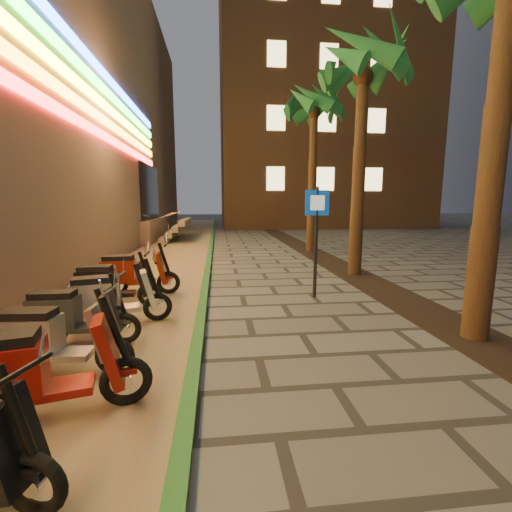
{
  "coord_description": "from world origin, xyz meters",
  "views": [
    {
      "loc": [
        -0.55,
        -2.9,
        2.21
      ],
      "look_at": [
        0.16,
        3.44,
        1.2
      ],
      "focal_mm": 24.0,
      "sensor_mm": 36.0,
      "label": 1
    }
  ],
  "objects": [
    {
      "name": "pedestrian_sign",
      "position": [
        1.68,
        4.67,
        1.65
      ],
      "size": [
        0.56,
        0.11,
        2.55
      ],
      "rotation": [
        0.0,
        0.0,
        0.09
      ],
      "color": "black",
      "rests_on": "ground"
    },
    {
      "name": "scooter_9",
      "position": [
        -2.81,
        4.32,
        0.52
      ],
      "size": [
        1.7,
        0.59,
        1.19
      ],
      "rotation": [
        0.0,
        0.0,
        0.06
      ],
      "color": "black",
      "rests_on": "ground"
    },
    {
      "name": "scooter_7",
      "position": [
        -2.8,
        2.42,
        0.5
      ],
      "size": [
        1.61,
        0.57,
        1.14
      ],
      "rotation": [
        0.0,
        0.0,
        -0.01
      ],
      "color": "black",
      "rests_on": "ground"
    },
    {
      "name": "planting_strip",
      "position": [
        3.6,
        5.0,
        0.01
      ],
      "size": [
        1.2,
        40.0,
        0.02
      ],
      "primitive_type": "cube",
      "color": "black",
      "rests_on": "ground"
    },
    {
      "name": "ground",
      "position": [
        0.0,
        0.0,
        0.0
      ],
      "size": [
        120.0,
        120.0,
        0.0
      ],
      "primitive_type": "plane",
      "color": "#474442",
      "rests_on": "ground"
    },
    {
      "name": "scooter_6",
      "position": [
        -2.67,
        1.46,
        0.5
      ],
      "size": [
        1.64,
        0.57,
        1.15
      ],
      "rotation": [
        0.0,
        0.0,
        -0.06
      ],
      "color": "black",
      "rests_on": "ground"
    },
    {
      "name": "palm_c",
      "position": [
        3.6,
        7.0,
        5.73
      ],
      "size": [
        2.97,
        3.02,
        6.91
      ],
      "color": "#472D19",
      "rests_on": "ground"
    },
    {
      "name": "parking_strip",
      "position": [
        -2.6,
        10.0,
        0.01
      ],
      "size": [
        3.4,
        60.0,
        0.01
      ],
      "primitive_type": "cube",
      "color": "#8C7251",
      "rests_on": "ground"
    },
    {
      "name": "scooter_10",
      "position": [
        -2.61,
        5.34,
        0.55
      ],
      "size": [
        1.79,
        0.63,
        1.26
      ],
      "rotation": [
        0.0,
        0.0,
        0.04
      ],
      "color": "black",
      "rests_on": "ground"
    },
    {
      "name": "scooter_5",
      "position": [
        -2.39,
        0.51,
        0.55
      ],
      "size": [
        1.78,
        0.86,
        1.26
      ],
      "rotation": [
        0.0,
        0.0,
        0.24
      ],
      "color": "black",
      "rests_on": "ground"
    },
    {
      "name": "scooter_8",
      "position": [
        -2.48,
        3.23,
        0.52
      ],
      "size": [
        1.71,
        0.84,
        1.2
      ],
      "rotation": [
        0.0,
        0.0,
        0.25
      ],
      "color": "black",
      "rests_on": "ground"
    },
    {
      "name": "apartment_block",
      "position": [
        9.0,
        32.0,
        12.5
      ],
      "size": [
        18.0,
        16.06,
        25.0
      ],
      "color": "brown",
      "rests_on": "ground"
    },
    {
      "name": "palm_d",
      "position": [
        3.6,
        12.0,
        5.94
      ],
      "size": [
        2.97,
        3.02,
        7.16
      ],
      "color": "#472D19",
      "rests_on": "ground"
    },
    {
      "name": "green_curb",
      "position": [
        -0.9,
        10.0,
        0.05
      ],
      "size": [
        0.18,
        60.0,
        0.1
      ],
      "primitive_type": "cube",
      "color": "#235F25",
      "rests_on": "ground"
    }
  ]
}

